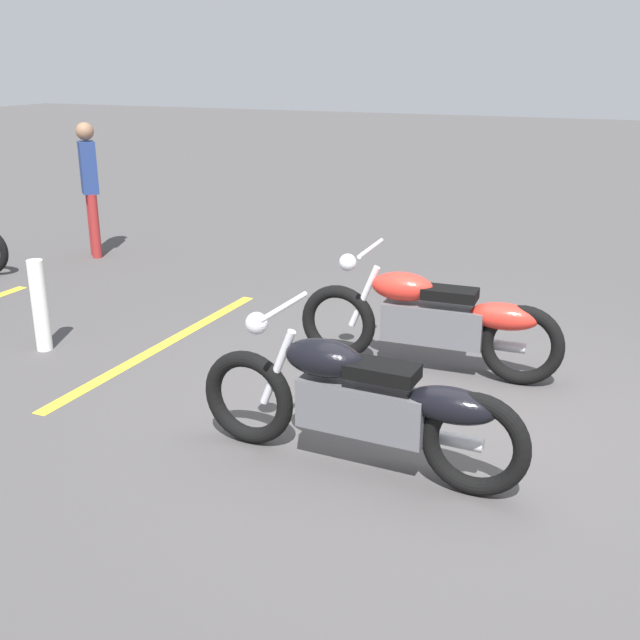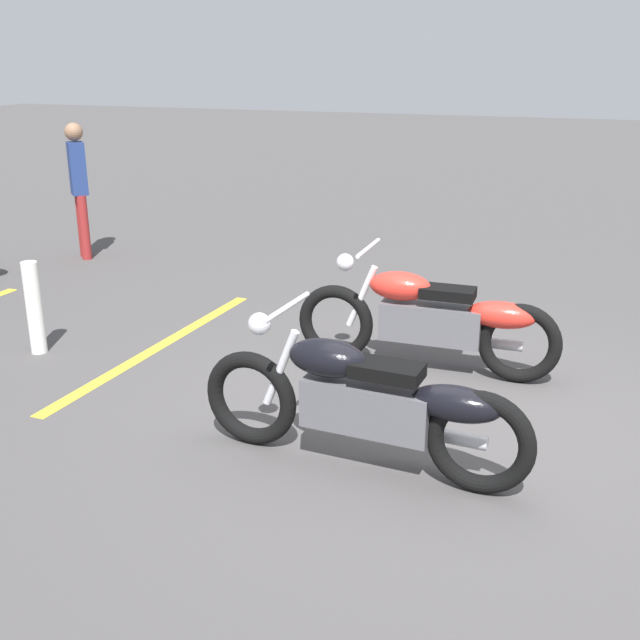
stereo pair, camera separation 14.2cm
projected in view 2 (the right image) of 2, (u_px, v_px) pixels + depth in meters
ground_plane at (437, 418)px, 5.68m from camera, size 60.00×60.00×0.00m
motorcycle_bright_foreground at (432, 319)px, 6.39m from camera, size 2.23×0.62×1.04m
motorcycle_dark_foreground at (368, 402)px, 4.85m from camera, size 2.23×0.62×1.04m
bystander_secondary at (79, 184)px, 9.87m from camera, size 0.31×0.31×1.73m
bollard_post at (34, 308)px, 6.80m from camera, size 0.14×0.14×0.84m
parking_stripe_mid at (160, 346)px, 7.07m from camera, size 0.20×3.20×0.01m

